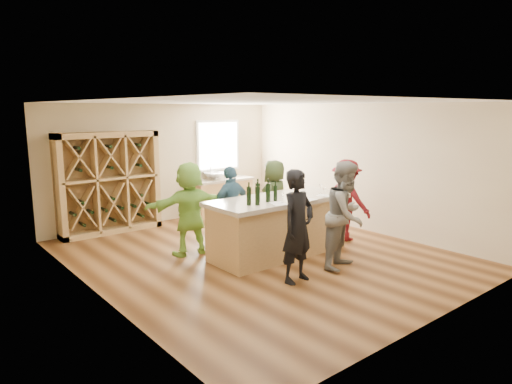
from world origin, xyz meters
TOP-DOWN VIEW (x-y plane):
  - floor at (0.00, 0.00)m, footprint 6.00×7.00m
  - ceiling at (0.00, 0.00)m, footprint 6.00×7.00m
  - wall_back at (0.00, 3.55)m, footprint 6.00×0.10m
  - wall_front at (0.00, -3.55)m, footprint 6.00×0.10m
  - wall_left at (-3.05, 0.00)m, footprint 0.10×7.00m
  - wall_right at (3.05, 0.00)m, footprint 0.10×7.00m
  - window_frame at (1.50, 3.47)m, footprint 1.30×0.06m
  - window_pane at (1.50, 3.44)m, footprint 1.18×0.01m
  - wine_rack at (-1.50, 3.27)m, footprint 2.20×0.45m
  - back_counter_base at (1.40, 3.20)m, footprint 1.60×0.58m
  - back_counter_top at (1.40, 3.20)m, footprint 1.70×0.62m
  - sink at (1.20, 3.20)m, footprint 0.54×0.54m
  - faucet at (1.20, 3.38)m, footprint 0.02×0.02m
  - tasting_counter_base at (0.31, -0.20)m, footprint 2.60×1.00m
  - tasting_counter_top at (0.31, -0.20)m, footprint 2.72×1.12m
  - wine_bottle_a at (-0.54, -0.39)m, footprint 0.10×0.10m
  - wine_bottle_b at (-0.42, -0.47)m, footprint 0.10×0.10m
  - wine_bottle_c at (-0.26, -0.29)m, footprint 0.09×0.09m
  - wine_bottle_d at (-0.10, -0.38)m, footprint 0.10×0.10m
  - wine_bottle_e at (0.06, -0.39)m, footprint 0.07×0.07m
  - wine_glass_a at (0.03, -0.61)m, footprint 0.07×0.07m
  - wine_glass_c at (0.98, -0.70)m, footprint 0.08×0.08m
  - wine_glass_d at (0.71, -0.34)m, footprint 0.09×0.09m
  - wine_glass_e at (1.21, -0.41)m, footprint 0.07×0.07m
  - tasting_menu_a at (-0.07, -0.61)m, footprint 0.32×0.38m
  - tasting_menu_b at (0.59, -0.64)m, footprint 0.26×0.34m
  - tasting_menu_c at (1.11, -0.62)m, footprint 0.31×0.36m
  - person_near_left at (-0.37, -1.40)m, footprint 0.70×0.55m
  - person_near_right at (0.71, -1.44)m, footprint 1.00×0.74m
  - person_server at (2.04, -0.35)m, footprint 0.63×1.13m
  - person_far_mid at (-0.08, 0.74)m, footprint 0.98×0.57m
  - person_far_right at (1.05, 0.75)m, footprint 0.95×0.87m
  - person_far_left at (-0.95, 0.85)m, footprint 1.68×0.78m

SIDE VIEW (x-z plane):
  - floor at x=0.00m, z-range -0.10..0.00m
  - back_counter_base at x=1.40m, z-range 0.00..0.86m
  - tasting_counter_base at x=0.31m, z-range 0.00..1.00m
  - person_far_mid at x=-0.08m, z-range 0.00..1.60m
  - person_far_right at x=1.05m, z-range 0.00..1.64m
  - person_server at x=2.04m, z-range 0.00..1.67m
  - person_far_left at x=-0.95m, z-range 0.00..1.74m
  - person_near_left at x=-0.37m, z-range 0.00..1.78m
  - back_counter_top at x=1.40m, z-range 0.86..0.92m
  - person_near_right at x=0.71m, z-range 0.00..1.83m
  - sink at x=1.20m, z-range 0.92..1.11m
  - tasting_counter_top at x=0.31m, z-range 1.00..1.08m
  - faucet at x=1.20m, z-range 0.92..1.22m
  - tasting_menu_a at x=-0.07m, z-range 1.08..1.08m
  - tasting_menu_b at x=0.59m, z-range 1.08..1.08m
  - tasting_menu_c at x=1.11m, z-range 1.08..1.08m
  - wine_rack at x=-1.50m, z-range 0.00..2.20m
  - wine_glass_a at x=0.03m, z-range 1.08..1.25m
  - wine_glass_c at x=0.98m, z-range 1.08..1.25m
  - wine_glass_e at x=1.21m, z-range 1.08..1.25m
  - wine_glass_d at x=0.71m, z-range 1.08..1.26m
  - wine_bottle_e at x=0.06m, z-range 1.08..1.36m
  - wine_bottle_a at x=-0.54m, z-range 1.08..1.39m
  - wine_bottle_b at x=-0.42m, z-range 1.08..1.40m
  - wine_bottle_d at x=-0.10m, z-range 1.08..1.41m
  - wine_bottle_c at x=-0.26m, z-range 1.08..1.41m
  - wall_back at x=0.00m, z-range 0.00..2.80m
  - wall_front at x=0.00m, z-range 0.00..2.80m
  - wall_left at x=-3.05m, z-range 0.00..2.80m
  - wall_right at x=3.05m, z-range 0.00..2.80m
  - window_frame at x=1.50m, z-range 1.10..2.40m
  - window_pane at x=1.50m, z-range 1.16..2.34m
  - ceiling at x=0.00m, z-range 2.80..2.90m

